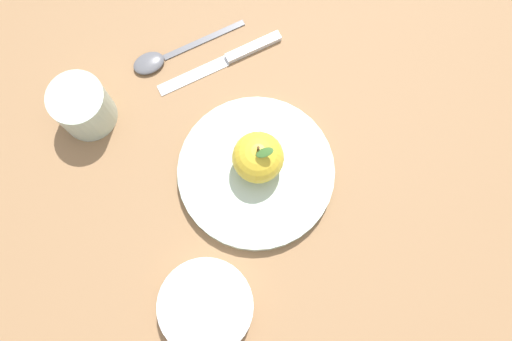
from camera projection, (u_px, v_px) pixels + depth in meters
The scene contains 7 objects.
ground_plane at pixel (254, 159), 0.77m from camera, with size 2.40×2.40×0.00m, color olive.
dinner_plate at pixel (256, 172), 0.75m from camera, with size 0.22×0.22×0.02m.
apple at pixel (258, 158), 0.71m from camera, with size 0.07×0.07×0.08m.
side_bowl at pixel (206, 306), 0.70m from camera, with size 0.13×0.13×0.03m.
cup at pixel (82, 106), 0.74m from camera, with size 0.08×0.08×0.08m.
knife at pixel (231, 57), 0.80m from camera, with size 0.11×0.18×0.01m.
spoon at pixel (162, 58), 0.80m from camera, with size 0.11×0.17×0.01m.
Camera 1 is at (0.12, -0.16, 0.74)m, focal length 37.42 mm.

